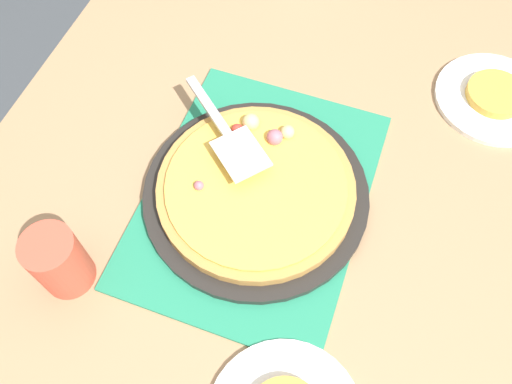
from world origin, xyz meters
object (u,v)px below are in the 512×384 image
plate_near_left (494,98)px  pizza_server (227,133)px  served_slice_left (496,94)px  cup_near (59,261)px  pizza (256,187)px  pizza_pan (256,194)px

plate_near_left → pizza_server: size_ratio=1.08×
plate_near_left → served_slice_left: (0.00, 0.00, 0.01)m
served_slice_left → cup_near: 0.82m
pizza → cup_near: bearing=135.8°
served_slice_left → pizza: bearing=134.7°
pizza → cup_near: 0.33m
pizza → served_slice_left: 0.50m
pizza_pan → pizza_server: bearing=49.8°
plate_near_left → pizza_pan: bearing=135.0°
plate_near_left → cup_near: cup_near is taller
pizza_pan → pizza: pizza is taller
plate_near_left → pizza_server: bearing=124.1°
pizza → pizza_server: (0.06, 0.07, 0.04)m
pizza → cup_near: (-0.23, 0.23, 0.03)m
pizza → pizza_server: size_ratio=1.62×
plate_near_left → pizza_server: pizza_server is taller
cup_near → pizza_server: size_ratio=0.59×
pizza_pan → plate_near_left: (0.35, -0.35, -0.01)m
plate_near_left → cup_near: size_ratio=1.83×
served_slice_left → pizza_server: pizza_server is taller
pizza → plate_near_left: (0.35, -0.35, -0.03)m
plate_near_left → served_slice_left: bearing=0.0°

